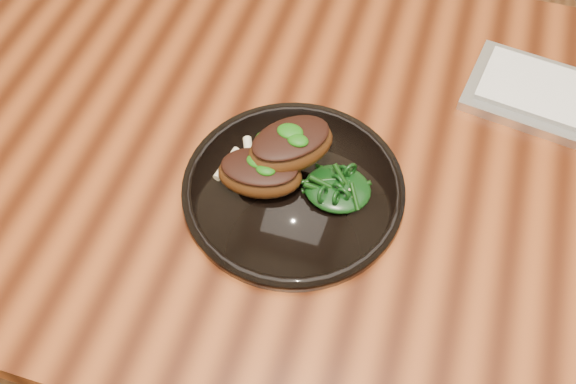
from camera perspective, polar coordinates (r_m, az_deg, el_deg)
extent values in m
plane|color=#532F17|center=(1.53, 7.40, -15.24)|extent=(4.00, 4.00, 0.00)
cube|color=#371406|center=(0.88, 12.41, 0.87)|extent=(1.60, 0.80, 0.04)
cylinder|color=#391D0D|center=(1.56, -15.85, 8.98)|extent=(0.06, 0.06, 0.71)
cylinder|color=black|center=(0.82, 0.48, 0.26)|extent=(0.29, 0.29, 0.02)
torus|color=black|center=(0.82, 0.48, 0.35)|extent=(0.28, 0.28, 0.01)
cylinder|color=black|center=(0.82, 0.48, 0.47)|extent=(0.19, 0.19, 0.00)
ellipsoid|color=#42220C|center=(0.80, -2.51, 1.56)|extent=(0.12, 0.08, 0.04)
ellipsoid|color=black|center=(0.79, -2.55, 2.26)|extent=(0.10, 0.07, 0.01)
cylinder|color=beige|center=(0.83, -5.45, 2.52)|extent=(0.02, 0.05, 0.01)
ellipsoid|color=#093F06|center=(0.78, -2.56, 2.53)|extent=(0.03, 0.02, 0.01)
ellipsoid|color=#42220C|center=(0.80, 0.25, 4.04)|extent=(0.13, 0.13, 0.04)
ellipsoid|color=black|center=(0.79, 0.25, 4.83)|extent=(0.12, 0.12, 0.01)
cylinder|color=beige|center=(0.81, -3.47, 3.25)|extent=(0.03, 0.05, 0.01)
ellipsoid|color=#093F06|center=(0.78, 0.25, 5.14)|extent=(0.03, 0.02, 0.01)
ellipsoid|color=#093F06|center=(0.86, -0.64, 4.44)|extent=(0.07, 0.05, 0.00)
ellipsoid|color=black|center=(0.81, 4.42, 0.30)|extent=(0.08, 0.07, 0.02)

